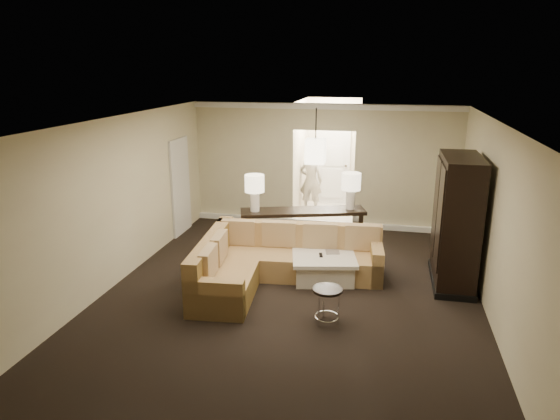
% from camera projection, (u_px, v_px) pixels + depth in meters
% --- Properties ---
extents(ground, '(8.00, 8.00, 0.00)m').
position_uv_depth(ground, '(288.00, 300.00, 7.94)').
color(ground, black).
rests_on(ground, ground).
extents(wall_back, '(6.00, 0.04, 2.80)m').
position_uv_depth(wall_back, '(323.00, 166.00, 11.30)').
color(wall_back, beige).
rests_on(wall_back, ground).
extents(wall_front, '(6.00, 0.04, 2.80)m').
position_uv_depth(wall_front, '(186.00, 366.00, 3.80)').
color(wall_front, beige).
rests_on(wall_front, ground).
extents(wall_left, '(0.04, 8.00, 2.80)m').
position_uv_depth(wall_left, '(109.00, 205.00, 8.16)').
color(wall_left, beige).
rests_on(wall_left, ground).
extents(wall_right, '(0.04, 8.00, 2.80)m').
position_uv_depth(wall_right, '(500.00, 230.00, 6.94)').
color(wall_right, beige).
rests_on(wall_right, ground).
extents(ceiling, '(6.00, 8.00, 0.02)m').
position_uv_depth(ceiling, '(289.00, 123.00, 7.16)').
color(ceiling, silver).
rests_on(ceiling, wall_back).
extents(crown_molding, '(6.00, 0.10, 0.12)m').
position_uv_depth(crown_molding, '(325.00, 106.00, 10.88)').
color(crown_molding, white).
rests_on(crown_molding, wall_back).
extents(baseboard, '(6.00, 0.10, 0.12)m').
position_uv_depth(baseboard, '(322.00, 223.00, 11.63)').
color(baseboard, white).
rests_on(baseboard, ground).
extents(side_door, '(0.05, 0.90, 2.10)m').
position_uv_depth(side_door, '(181.00, 187.00, 10.88)').
color(side_door, white).
rests_on(side_door, ground).
extents(foyer, '(1.44, 2.02, 2.80)m').
position_uv_depth(foyer, '(330.00, 160.00, 12.59)').
color(foyer, silver).
rests_on(foyer, ground).
extents(sectional_sofa, '(3.06, 2.54, 0.89)m').
position_uv_depth(sectional_sofa, '(274.00, 262.00, 8.54)').
color(sectional_sofa, brown).
rests_on(sectional_sofa, ground).
extents(coffee_table, '(1.28, 1.28, 0.45)m').
position_uv_depth(coffee_table, '(323.00, 266.00, 8.73)').
color(coffee_table, white).
rests_on(coffee_table, ground).
extents(console_table, '(2.44, 1.23, 0.92)m').
position_uv_depth(console_table, '(303.00, 228.00, 9.69)').
color(console_table, black).
rests_on(console_table, ground).
extents(armoire, '(0.65, 1.53, 2.19)m').
position_uv_depth(armoire, '(456.00, 224.00, 8.32)').
color(armoire, black).
rests_on(armoire, ground).
extents(drink_table, '(0.44, 0.44, 0.54)m').
position_uv_depth(drink_table, '(327.00, 298.00, 7.15)').
color(drink_table, black).
rests_on(drink_table, ground).
extents(table_lamp_left, '(0.37, 0.37, 0.71)m').
position_uv_depth(table_lamp_left, '(255.00, 187.00, 9.37)').
color(table_lamp_left, white).
rests_on(table_lamp_left, console_table).
extents(table_lamp_right, '(0.37, 0.37, 0.71)m').
position_uv_depth(table_lamp_right, '(351.00, 185.00, 9.53)').
color(table_lamp_right, white).
rests_on(table_lamp_right, console_table).
extents(pendant_light, '(0.38, 0.38, 1.09)m').
position_uv_depth(pendant_light, '(315.00, 151.00, 9.93)').
color(pendant_light, black).
rests_on(pendant_light, ceiling).
extents(person, '(0.67, 0.48, 1.76)m').
position_uv_depth(person, '(311.00, 178.00, 12.53)').
color(person, beige).
rests_on(person, ground).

